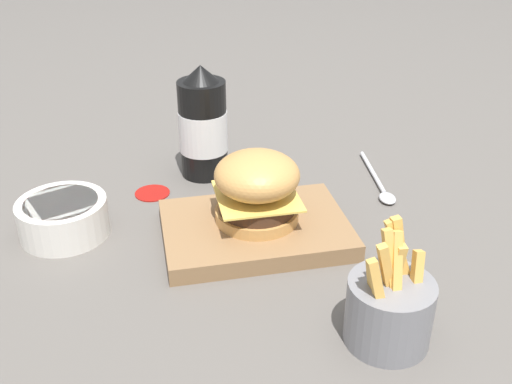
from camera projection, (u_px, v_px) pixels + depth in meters
The scene contains 8 objects.
ground_plane at pixel (268, 235), 0.85m from camera, with size 6.00×6.00×0.00m, color #5B5651.
serving_board at pixel (256, 231), 0.84m from camera, with size 0.26×0.18×0.03m.
burger at pixel (257, 187), 0.82m from camera, with size 0.12×0.12×0.10m.
ketchup_bottle at pixel (203, 126), 0.99m from camera, with size 0.08×0.08×0.19m.
fries_basket at pixel (389, 308), 0.65m from camera, with size 0.09×0.09×0.14m.
side_bowl at pixel (63, 217), 0.85m from camera, with size 0.13×0.13×0.05m.
spoon at pixel (381, 186), 0.97m from camera, with size 0.04×0.19×0.01m.
ketchup_puddle at pixel (152, 193), 0.96m from camera, with size 0.06×0.06×0.00m.
Camera 1 is at (-0.17, -0.70, 0.47)m, focal length 42.00 mm.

